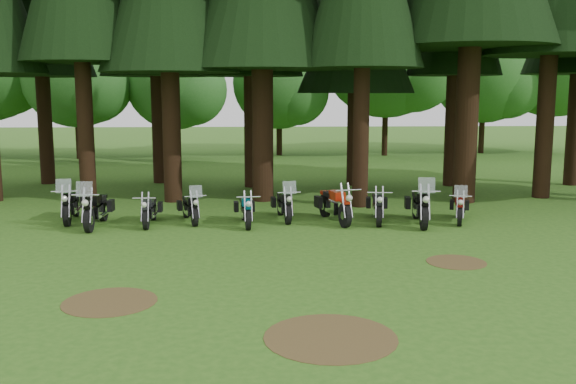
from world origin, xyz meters
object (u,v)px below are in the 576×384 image
at_px(motorcycle_6, 334,206).
at_px(motorcycle_7, 378,207).
at_px(motorcycle_2, 150,211).
at_px(motorcycle_8, 420,207).
at_px(motorcycle_0, 71,206).
at_px(motorcycle_3, 190,208).
at_px(motorcycle_9, 460,208).
at_px(motorcycle_1, 96,210).
at_px(motorcycle_5, 284,205).
at_px(motorcycle_4, 246,210).

xyz_separation_m(motorcycle_6, motorcycle_7, (1.34, -0.00, -0.04)).
relative_size(motorcycle_2, motorcycle_8, 0.80).
xyz_separation_m(motorcycle_0, motorcycle_7, (9.45, -0.53, -0.03)).
height_order(motorcycle_0, motorcycle_3, motorcycle_0).
bearing_deg(motorcycle_2, motorcycle_7, 0.46).
bearing_deg(motorcycle_9, motorcycle_8, -149.75).
height_order(motorcycle_1, motorcycle_8, motorcycle_8).
distance_m(motorcycle_1, motorcycle_2, 1.55).
height_order(motorcycle_5, motorcycle_6, motorcycle_5).
xyz_separation_m(motorcycle_5, motorcycle_8, (4.07, -0.90, 0.07)).
height_order(motorcycle_3, motorcycle_9, same).
relative_size(motorcycle_3, motorcycle_4, 0.94).
bearing_deg(motorcycle_1, motorcycle_7, 3.05).
distance_m(motorcycle_5, motorcycle_9, 5.42).
distance_m(motorcycle_4, motorcycle_7, 4.06).
xyz_separation_m(motorcycle_1, motorcycle_5, (5.62, 0.76, -0.05)).
distance_m(motorcycle_3, motorcycle_7, 5.77).
relative_size(motorcycle_1, motorcycle_6, 1.00).
xyz_separation_m(motorcycle_4, motorcycle_9, (6.57, 0.12, -0.01)).
bearing_deg(motorcycle_4, motorcycle_9, -4.54).
relative_size(motorcycle_0, motorcycle_3, 1.17).
bearing_deg(motorcycle_4, motorcycle_2, 171.23).
relative_size(motorcycle_0, motorcycle_2, 1.16).
distance_m(motorcycle_5, motorcycle_7, 2.90).
relative_size(motorcycle_5, motorcycle_6, 0.91).
bearing_deg(motorcycle_7, motorcycle_5, 179.25).
distance_m(motorcycle_1, motorcycle_3, 2.77).
distance_m(motorcycle_7, motorcycle_8, 1.29).
xyz_separation_m(motorcycle_7, motorcycle_8, (1.20, -0.46, 0.07)).
xyz_separation_m(motorcycle_0, motorcycle_9, (11.96, -0.68, -0.07)).
bearing_deg(motorcycle_4, motorcycle_5, 25.38).
bearing_deg(motorcycle_7, motorcycle_1, -169.90).
height_order(motorcycle_1, motorcycle_9, motorcycle_1).
height_order(motorcycle_2, motorcycle_3, motorcycle_3).
relative_size(motorcycle_2, motorcycle_4, 0.96).
bearing_deg(motorcycle_0, motorcycle_7, -9.60).
xyz_separation_m(motorcycle_3, motorcycle_4, (1.71, -0.50, 0.01)).
distance_m(motorcycle_5, motorcycle_8, 4.17).
distance_m(motorcycle_2, motorcycle_7, 6.95).
distance_m(motorcycle_4, motorcycle_9, 6.57).
relative_size(motorcycle_4, motorcycle_7, 0.95).
distance_m(motorcycle_2, motorcycle_8, 8.16).
bearing_deg(motorcycle_2, motorcycle_9, -0.72).
xyz_separation_m(motorcycle_2, motorcycle_7, (6.95, 0.12, 0.04)).
distance_m(motorcycle_1, motorcycle_6, 7.15).
bearing_deg(motorcycle_0, motorcycle_5, -7.21).
bearing_deg(motorcycle_3, motorcycle_8, -22.02).
bearing_deg(motorcycle_1, motorcycle_2, 8.63).
height_order(motorcycle_8, motorcycle_9, motorcycle_8).
relative_size(motorcycle_1, motorcycle_3, 1.20).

